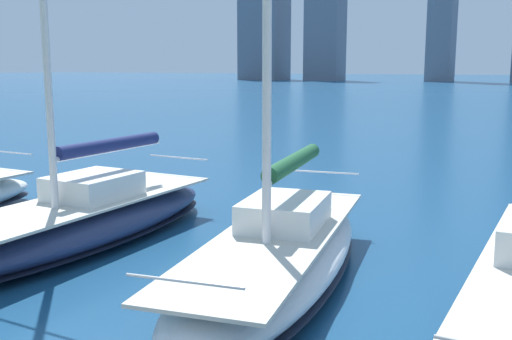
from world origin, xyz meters
name	(u,v)px	position (x,y,z in m)	size (l,w,h in m)	color
city_skyline	(503,13)	(10.01, -159.45, 16.99)	(166.87, 19.45, 42.89)	slate
sailboat_forest	(277,251)	(-0.39, -7.07, 0.61)	(3.81, 9.18, 12.35)	silver
sailboat_navy	(80,219)	(4.72, -7.24, 0.58)	(2.78, 8.90, 9.02)	navy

